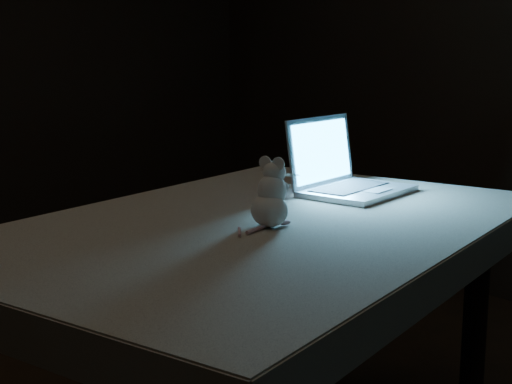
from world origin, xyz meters
TOP-DOWN VIEW (x-y plane):
  - table at (0.31, -0.17)m, footprint 1.61×1.26m
  - tablecloth at (0.38, -0.13)m, footprint 1.55×1.06m
  - laptop at (0.75, -0.08)m, footprint 0.38×0.35m
  - plush_mouse at (0.27, -0.23)m, footprint 0.14×0.14m

SIDE VIEW (x-z plane):
  - table at x=0.31m, z-range 0.00..0.76m
  - tablecloth at x=0.38m, z-range 0.68..0.77m
  - plush_mouse at x=0.27m, z-range 0.77..0.93m
  - laptop at x=0.75m, z-range 0.77..0.99m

